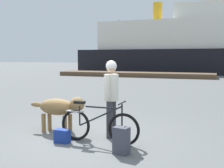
{
  "coord_description": "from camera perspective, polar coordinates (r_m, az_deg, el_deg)",
  "views": [
    {
      "loc": [
        2.63,
        -5.32,
        1.79
      ],
      "look_at": [
        0.37,
        0.7,
        1.17
      ],
      "focal_mm": 44.84,
      "sensor_mm": 36.0,
      "label": 1
    }
  ],
  "objects": [
    {
      "name": "bicycle",
      "position": [
        5.9,
        -2.84,
        -8.45
      ],
      "size": [
        1.76,
        0.44,
        0.89
      ],
      "color": "black",
      "rests_on": "ground_plane"
    },
    {
      "name": "ferry_boat",
      "position": [
        33.9,
        13.76,
        7.12
      ],
      "size": [
        22.11,
        8.82,
        8.25
      ],
      "color": "black",
      "rests_on": "ground_plane"
    },
    {
      "name": "dock_pier",
      "position": [
        26.21,
        4.58,
        1.97
      ],
      "size": [
        14.44,
        2.63,
        0.4
      ],
      "primitive_type": "cube",
      "color": "brown",
      "rests_on": "ground_plane"
    },
    {
      "name": "backpack",
      "position": [
        5.27,
        1.92,
        -11.44
      ],
      "size": [
        0.31,
        0.25,
        0.51
      ],
      "primitive_type": "cube",
      "rotation": [
        0.0,
        0.0,
        -0.19
      ],
      "color": "#3F3F4C",
      "rests_on": "ground_plane"
    },
    {
      "name": "person_cyclist",
      "position": [
        6.2,
        -0.15,
        -1.5
      ],
      "size": [
        0.32,
        0.53,
        1.72
      ],
      "color": "#333338",
      "rests_on": "ground_plane"
    },
    {
      "name": "handbag_pannier",
      "position": [
        6.05,
        -10.12,
        -10.4
      ],
      "size": [
        0.32,
        0.18,
        0.28
      ],
      "primitive_type": "cube",
      "rotation": [
        0.0,
        0.0,
        -0.01
      ],
      "color": "navy",
      "rests_on": "ground_plane"
    },
    {
      "name": "dog",
      "position": [
        6.8,
        -10.58,
        -4.73
      ],
      "size": [
        1.46,
        0.46,
        0.87
      ],
      "color": "olive",
      "rests_on": "ground_plane"
    },
    {
      "name": "pine_tree_center",
      "position": [
        51.42,
        15.57,
        11.44
      ],
      "size": [
        3.66,
        3.66,
        11.27
      ],
      "color": "#4C331E",
      "rests_on": "ground_plane"
    },
    {
      "name": "pine_tree_far_left",
      "position": [
        57.23,
        1.35,
        9.69
      ],
      "size": [
        4.34,
        4.34,
        9.36
      ],
      "color": "#4C331E",
      "rests_on": "ground_plane"
    },
    {
      "name": "ground_plane",
      "position": [
        6.2,
        -5.6,
        -11.31
      ],
      "size": [
        160.0,
        160.0,
        0.0
      ],
      "primitive_type": "plane",
      "color": "#595B5B"
    }
  ]
}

